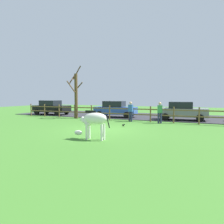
# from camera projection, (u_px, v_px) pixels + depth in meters

# --- Properties ---
(ground_plane) EXTENTS (60.00, 60.00, 0.00)m
(ground_plane) POSITION_uv_depth(u_px,v_px,m) (103.00, 129.00, 13.49)
(ground_plane) COLOR #3D7528
(parking_asphalt) EXTENTS (28.00, 7.40, 0.05)m
(parking_asphalt) POSITION_uv_depth(u_px,v_px,m) (144.00, 116.00, 21.95)
(parking_asphalt) COLOR #2D2D33
(parking_asphalt) RESTS_ON ground_plane
(paddock_fence) EXTENTS (21.98, 0.11, 1.28)m
(paddock_fence) POSITION_uv_depth(u_px,v_px,m) (129.00, 112.00, 18.01)
(paddock_fence) COLOR brown
(paddock_fence) RESTS_ON ground_plane
(bare_tree) EXTENTS (1.21, 1.32, 4.96)m
(bare_tree) POSITION_uv_depth(u_px,v_px,m) (76.00, 94.00, 20.05)
(bare_tree) COLOR #513A23
(bare_tree) RESTS_ON ground_plane
(zebra) EXTENTS (1.94, 0.53, 1.41)m
(zebra) POSITION_uv_depth(u_px,v_px,m) (94.00, 121.00, 10.29)
(zebra) COLOR white
(zebra) RESTS_ON ground_plane
(crow_on_grass) EXTENTS (0.21, 0.10, 0.20)m
(crow_on_grass) POSITION_uv_depth(u_px,v_px,m) (123.00, 125.00, 14.61)
(crow_on_grass) COLOR black
(crow_on_grass) RESTS_ON ground_plane
(parked_car_blue) EXTENTS (4.13, 2.16, 1.56)m
(parked_car_blue) POSITION_uv_depth(u_px,v_px,m) (115.00, 109.00, 20.79)
(parked_car_blue) COLOR #2D4CAD
(parked_car_blue) RESTS_ON parking_asphalt
(parked_car_grey) EXTENTS (4.10, 2.08, 1.56)m
(parked_car_grey) POSITION_uv_depth(u_px,v_px,m) (182.00, 111.00, 18.24)
(parked_car_grey) COLOR slate
(parked_car_grey) RESTS_ON parking_asphalt
(parked_car_black) EXTENTS (4.06, 1.99, 1.56)m
(parked_car_black) POSITION_uv_depth(u_px,v_px,m) (51.00, 107.00, 23.67)
(parked_car_black) COLOR black
(parked_car_black) RESTS_ON parking_asphalt
(visitor_left_of_tree) EXTENTS (0.40, 0.31, 1.64)m
(visitor_left_of_tree) POSITION_uv_depth(u_px,v_px,m) (160.00, 112.00, 16.31)
(visitor_left_of_tree) COLOR #232847
(visitor_left_of_tree) RESTS_ON ground_plane
(visitor_right_of_tree) EXTENTS (0.39, 0.28, 1.64)m
(visitor_right_of_tree) POSITION_uv_depth(u_px,v_px,m) (131.00, 111.00, 17.49)
(visitor_right_of_tree) COLOR #232847
(visitor_right_of_tree) RESTS_ON ground_plane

